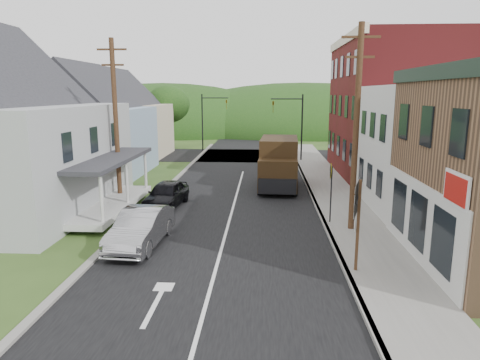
% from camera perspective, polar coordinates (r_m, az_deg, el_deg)
% --- Properties ---
extents(ground, '(120.00, 120.00, 0.00)m').
position_cam_1_polar(ground, '(16.48, -2.81, -10.34)').
color(ground, '#2D4719').
rests_on(ground, ground).
extents(road, '(9.00, 90.00, 0.02)m').
position_cam_1_polar(road, '(25.99, -0.48, -2.10)').
color(road, black).
rests_on(road, ground).
extents(cross_road, '(60.00, 9.00, 0.02)m').
position_cam_1_polar(cross_road, '(42.67, 1.02, 3.29)').
color(cross_road, black).
rests_on(cross_road, ground).
extents(sidewalk_right, '(2.80, 55.00, 0.15)m').
position_cam_1_polar(sidewalk_right, '(24.35, 13.21, -3.18)').
color(sidewalk_right, slate).
rests_on(sidewalk_right, ground).
extents(curb_right, '(0.20, 55.00, 0.15)m').
position_cam_1_polar(curb_right, '(24.15, 10.05, -3.17)').
color(curb_right, slate).
rests_on(curb_right, ground).
extents(curb_left, '(0.30, 55.00, 0.12)m').
position_cam_1_polar(curb_left, '(24.80, -11.59, -2.87)').
color(curb_left, slate).
rests_on(curb_left, ground).
extents(storefront_white, '(8.00, 7.00, 6.50)m').
position_cam_1_polar(storefront_white, '(24.82, 26.15, 3.69)').
color(storefront_white, silver).
rests_on(storefront_white, ground).
extents(storefront_red, '(8.00, 12.00, 10.00)m').
position_cam_1_polar(storefront_red, '(33.63, 20.19, 8.92)').
color(storefront_red, maroon).
rests_on(storefront_red, ground).
extents(house_blue, '(7.14, 8.16, 7.28)m').
position_cam_1_polar(house_blue, '(34.69, -18.28, 6.94)').
color(house_blue, '#8197B0').
rests_on(house_blue, ground).
extents(house_cream, '(7.14, 8.16, 7.28)m').
position_cam_1_polar(house_cream, '(43.32, -14.55, 7.96)').
color(house_cream, beige).
rests_on(house_cream, ground).
extents(utility_pole_right, '(1.60, 0.26, 9.00)m').
position_cam_1_polar(utility_pole_right, '(19.16, 15.22, 6.72)').
color(utility_pole_right, '#472D19').
rests_on(utility_pole_right, ground).
extents(utility_pole_left, '(1.60, 0.26, 9.00)m').
position_cam_1_polar(utility_pole_left, '(24.64, -16.23, 7.66)').
color(utility_pole_left, '#472D19').
rests_on(utility_pole_left, ground).
extents(traffic_signal_right, '(2.87, 0.20, 6.00)m').
position_cam_1_polar(traffic_signal_right, '(38.86, 7.24, 7.96)').
color(traffic_signal_right, black).
rests_on(traffic_signal_right, ground).
extents(traffic_signal_left, '(2.87, 0.20, 6.00)m').
position_cam_1_polar(traffic_signal_left, '(46.15, -4.19, 8.58)').
color(traffic_signal_left, black).
rests_on(traffic_signal_left, ground).
extents(tree_left_c, '(5.80, 5.80, 8.41)m').
position_cam_1_polar(tree_left_c, '(40.82, -27.58, 9.99)').
color(tree_left_c, '#382616').
rests_on(tree_left_c, ground).
extents(tree_left_d, '(4.80, 4.80, 6.94)m').
position_cam_1_polar(tree_left_d, '(48.40, -9.58, 9.92)').
color(tree_left_d, '#382616').
rests_on(tree_left_d, ground).
extents(forested_ridge, '(90.00, 30.00, 16.00)m').
position_cam_1_polar(forested_ridge, '(70.49, 1.94, 6.57)').
color(forested_ridge, black).
rests_on(forested_ridge, ground).
extents(silver_sedan, '(1.87, 4.65, 1.50)m').
position_cam_1_polar(silver_sedan, '(17.89, -13.06, -6.28)').
color(silver_sedan, '#A3A2A7').
rests_on(silver_sedan, ground).
extents(dark_sedan, '(2.11, 4.32, 1.42)m').
position_cam_1_polar(dark_sedan, '(23.60, -9.81, -1.92)').
color(dark_sedan, black).
rests_on(dark_sedan, ground).
extents(delivery_van, '(2.69, 5.94, 3.25)m').
position_cam_1_polar(delivery_van, '(27.81, 5.19, 2.21)').
color(delivery_van, black).
rests_on(delivery_van, ground).
extents(route_sign_cluster, '(0.57, 1.76, 3.17)m').
position_cam_1_polar(route_sign_cluster, '(14.92, 15.38, -4.16)').
color(route_sign_cluster, '#472D19').
rests_on(route_sign_cluster, sidewalk_right).
extents(warning_sign, '(0.15, 0.79, 2.85)m').
position_cam_1_polar(warning_sign, '(20.29, 12.02, -0.57)').
color(warning_sign, black).
rests_on(warning_sign, sidewalk_right).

